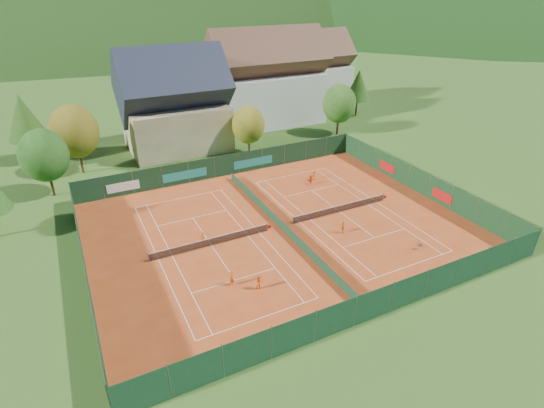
{
  "coord_description": "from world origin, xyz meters",
  "views": [
    {
      "loc": [
        -18.86,
        -35.54,
        24.26
      ],
      "look_at": [
        0.0,
        2.0,
        2.0
      ],
      "focal_mm": 28.0,
      "sensor_mm": 36.0,
      "label": 1
    }
  ],
  "objects_px": {
    "hotel_block_a": "(267,83)",
    "player_right_near": "(343,227)",
    "player_right_far_a": "(314,175)",
    "player_right_far_b": "(310,180)",
    "player_left_mid": "(259,283)",
    "player_left_far": "(203,238)",
    "hotel_block_b": "(309,73)",
    "ball_hopper": "(420,245)",
    "player_left_near": "(232,278)",
    "chalet": "(175,107)"
  },
  "relations": [
    {
      "from": "ball_hopper",
      "to": "player_right_near",
      "type": "distance_m",
      "value": 7.99
    },
    {
      "from": "hotel_block_a",
      "to": "player_left_far",
      "type": "height_order",
      "value": "hotel_block_a"
    },
    {
      "from": "player_left_mid",
      "to": "player_right_near",
      "type": "bearing_deg",
      "value": 33.13
    },
    {
      "from": "chalet",
      "to": "hotel_block_b",
      "type": "relative_size",
      "value": 0.94
    },
    {
      "from": "player_left_mid",
      "to": "player_right_far_a",
      "type": "relative_size",
      "value": 1.11
    },
    {
      "from": "hotel_block_a",
      "to": "ball_hopper",
      "type": "distance_m",
      "value": 47.01
    },
    {
      "from": "hotel_block_a",
      "to": "player_right_far_b",
      "type": "distance_m",
      "value": 29.67
    },
    {
      "from": "player_left_far",
      "to": "player_right_near",
      "type": "height_order",
      "value": "player_right_near"
    },
    {
      "from": "player_left_far",
      "to": "player_right_far_b",
      "type": "height_order",
      "value": "player_right_far_b"
    },
    {
      "from": "player_left_near",
      "to": "player_right_far_a",
      "type": "distance_m",
      "value": 24.61
    },
    {
      "from": "hotel_block_a",
      "to": "player_right_far_a",
      "type": "bearing_deg",
      "value": -102.55
    },
    {
      "from": "player_left_near",
      "to": "player_right_near",
      "type": "distance_m",
      "value": 14.31
    },
    {
      "from": "ball_hopper",
      "to": "player_right_far_b",
      "type": "relative_size",
      "value": 0.58
    },
    {
      "from": "ball_hopper",
      "to": "player_right_near",
      "type": "xyz_separation_m",
      "value": [
        -5.09,
        6.16,
        0.14
      ]
    },
    {
      "from": "player_right_near",
      "to": "player_right_far_b",
      "type": "distance_m",
      "value": 12.48
    },
    {
      "from": "player_left_far",
      "to": "player_right_far_a",
      "type": "xyz_separation_m",
      "value": [
        18.68,
        8.42,
        -0.01
      ]
    },
    {
      "from": "player_left_mid",
      "to": "player_right_near",
      "type": "xyz_separation_m",
      "value": [
        12.11,
        4.57,
        -0.03
      ]
    },
    {
      "from": "ball_hopper",
      "to": "player_left_mid",
      "type": "bearing_deg",
      "value": 174.73
    },
    {
      "from": "ball_hopper",
      "to": "player_right_near",
      "type": "bearing_deg",
      "value": 129.56
    },
    {
      "from": "player_left_near",
      "to": "player_left_far",
      "type": "height_order",
      "value": "player_left_near"
    },
    {
      "from": "hotel_block_a",
      "to": "player_left_far",
      "type": "xyz_separation_m",
      "value": [
        -24.64,
        -35.21,
        -6.72
      ]
    },
    {
      "from": "hotel_block_a",
      "to": "player_right_far_b",
      "type": "relative_size",
      "value": 15.65
    },
    {
      "from": "player_right_far_a",
      "to": "player_right_far_b",
      "type": "xyz_separation_m",
      "value": [
        -1.29,
        -1.2,
        0.03
      ]
    },
    {
      "from": "ball_hopper",
      "to": "player_left_near",
      "type": "bearing_deg",
      "value": 170.4
    },
    {
      "from": "player_left_near",
      "to": "player_right_near",
      "type": "bearing_deg",
      "value": -15.91
    },
    {
      "from": "player_left_near",
      "to": "player_right_far_b",
      "type": "bearing_deg",
      "value": 13.26
    },
    {
      "from": "player_right_far_a",
      "to": "player_right_far_b",
      "type": "bearing_deg",
      "value": 22.12
    },
    {
      "from": "player_right_far_b",
      "to": "hotel_block_a",
      "type": "bearing_deg",
      "value": -139.65
    },
    {
      "from": "hotel_block_b",
      "to": "player_left_far",
      "type": "bearing_deg",
      "value": -131.8
    },
    {
      "from": "hotel_block_a",
      "to": "player_right_far_a",
      "type": "xyz_separation_m",
      "value": [
        -5.96,
        -26.78,
        -6.72
      ]
    },
    {
      "from": "player_left_near",
      "to": "player_right_far_b",
      "type": "distance_m",
      "value": 22.85
    },
    {
      "from": "ball_hopper",
      "to": "player_right_far_b",
      "type": "distance_m",
      "value": 18.3
    },
    {
      "from": "hotel_block_a",
      "to": "player_left_far",
      "type": "distance_m",
      "value": 43.49
    },
    {
      "from": "hotel_block_b",
      "to": "ball_hopper",
      "type": "xyz_separation_m",
      "value": [
        -19.4,
        -54.19,
        -6.06
      ]
    },
    {
      "from": "chalet",
      "to": "hotel_block_b",
      "type": "height_order",
      "value": "chalet"
    },
    {
      "from": "hotel_block_b",
      "to": "player_left_mid",
      "type": "bearing_deg",
      "value": -124.82
    },
    {
      "from": "ball_hopper",
      "to": "player_left_far",
      "type": "bearing_deg",
      "value": 150.26
    },
    {
      "from": "player_right_far_a",
      "to": "hotel_block_b",
      "type": "bearing_deg",
      "value": -140.69
    },
    {
      "from": "player_right_far_b",
      "to": "chalet",
      "type": "bearing_deg",
      "value": -96.99
    },
    {
      "from": "hotel_block_b",
      "to": "player_right_far_a",
      "type": "xyz_separation_m",
      "value": [
        -19.96,
        -34.78,
        -5.96
      ]
    },
    {
      "from": "player_left_near",
      "to": "player_right_near",
      "type": "relative_size",
      "value": 1.12
    },
    {
      "from": "chalet",
      "to": "player_left_far",
      "type": "distance_m",
      "value": 30.34
    },
    {
      "from": "ball_hopper",
      "to": "player_right_far_b",
      "type": "bearing_deg",
      "value": 95.79
    },
    {
      "from": "player_left_mid",
      "to": "player_left_far",
      "type": "height_order",
      "value": "player_left_mid"
    },
    {
      "from": "hotel_block_a",
      "to": "ball_hopper",
      "type": "xyz_separation_m",
      "value": [
        -5.4,
        -46.19,
        -6.83
      ]
    },
    {
      "from": "player_left_mid",
      "to": "player_right_far_a",
      "type": "bearing_deg",
      "value": 59.42
    },
    {
      "from": "player_right_near",
      "to": "player_left_near",
      "type": "bearing_deg",
      "value": 135.16
    },
    {
      "from": "hotel_block_a",
      "to": "player_right_near",
      "type": "distance_m",
      "value": 41.92
    },
    {
      "from": "hotel_block_a",
      "to": "player_right_near",
      "type": "relative_size",
      "value": 15.56
    },
    {
      "from": "player_right_far_b",
      "to": "player_left_mid",
      "type": "bearing_deg",
      "value": 12.17
    }
  ]
}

